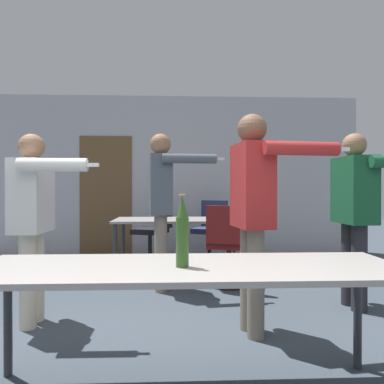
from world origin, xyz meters
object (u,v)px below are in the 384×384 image
object	(u,v)px
person_near_casual	(356,204)
beer_bottle	(182,233)
office_chair_side_rolled	(211,232)
office_chair_near_pushed	(155,233)
person_far_watching	(33,210)
person_center_tall	(254,201)
office_chair_mid_tucked	(228,248)
person_left_plaid	(162,195)

from	to	relation	value
person_near_casual	beer_bottle	xyz separation A→B (m)	(-1.67, -1.53, -0.09)
office_chair_side_rolled	office_chair_near_pushed	bearing A→B (deg)	31.35
person_far_watching	person_center_tall	bearing A→B (deg)	82.02
person_center_tall	office_chair_mid_tucked	distance (m)	1.52
office_chair_mid_tucked	person_center_tall	bearing A→B (deg)	-74.07
person_near_casual	office_chair_side_rolled	world-z (taller)	person_near_casual
person_left_plaid	office_chair_side_rolled	bearing A→B (deg)	150.41
person_far_watching	office_chair_near_pushed	bearing A→B (deg)	162.35
person_left_plaid	person_far_watching	xyz separation A→B (m)	(-1.03, -1.03, -0.11)
person_center_tall	office_chair_mid_tucked	world-z (taller)	person_center_tall
person_left_plaid	beer_bottle	distance (m)	2.27
office_chair_side_rolled	office_chair_near_pushed	distance (m)	0.89
office_chair_side_rolled	beer_bottle	distance (m)	3.98
person_center_tall	beer_bottle	bearing A→B (deg)	-38.83
person_center_tall	office_chair_near_pushed	distance (m)	3.06
office_chair_near_pushed	office_chair_side_rolled	bearing A→B (deg)	-62.33
office_chair_side_rolled	office_chair_mid_tucked	bearing A→B (deg)	115.52
office_chair_near_pushed	beer_bottle	bearing A→B (deg)	-154.58
person_far_watching	office_chair_mid_tucked	xyz separation A→B (m)	(1.79, 1.13, -0.50)
person_near_casual	beer_bottle	bearing A→B (deg)	-49.65
person_near_casual	office_chair_mid_tucked	world-z (taller)	person_near_casual
person_left_plaid	person_near_casual	xyz separation A→B (m)	(1.86, -0.72, -0.07)
person_center_tall	beer_bottle	xyz separation A→B (m)	(-0.57, -0.94, -0.13)
person_center_tall	person_near_casual	world-z (taller)	person_center_tall
office_chair_mid_tucked	beer_bottle	xyz separation A→B (m)	(-0.57, -2.35, 0.46)
person_center_tall	office_chair_mid_tucked	bearing A→B (deg)	172.57
person_far_watching	person_near_casual	size ratio (longest dim) A/B	0.96
beer_bottle	office_chair_near_pushed	bearing A→B (deg)	95.42
office_chair_mid_tucked	office_chair_side_rolled	size ratio (longest dim) A/B	1.00
office_chair_side_rolled	person_far_watching	bearing A→B (deg)	80.96
person_center_tall	office_chair_side_rolled	world-z (taller)	person_center_tall
person_left_plaid	person_center_tall	xyz separation A→B (m)	(0.76, -1.31, -0.02)
person_center_tall	person_far_watching	world-z (taller)	person_center_tall
office_chair_near_pushed	office_chair_mid_tucked	bearing A→B (deg)	-127.35
person_center_tall	person_near_casual	distance (m)	1.25
office_chair_mid_tucked	beer_bottle	distance (m)	2.46
office_chair_side_rolled	beer_bottle	xyz separation A→B (m)	(-0.52, -3.92, 0.45)
person_center_tall	beer_bottle	size ratio (longest dim) A/B	4.49
person_left_plaid	person_near_casual	size ratio (longest dim) A/B	1.05
person_left_plaid	office_chair_side_rolled	xyz separation A→B (m)	(0.71, 1.67, -0.61)
office_chair_side_rolled	beer_bottle	size ratio (longest dim) A/B	2.48
person_near_casual	office_chair_near_pushed	distance (m)	3.09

